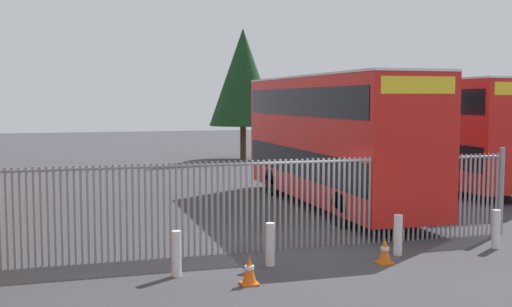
% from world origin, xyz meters
% --- Properties ---
extents(ground_plane, '(100.00, 100.00, 0.00)m').
position_xyz_m(ground_plane, '(0.00, 8.00, 0.00)').
color(ground_plane, '#3D3D42').
extents(palisade_fence, '(13.56, 0.14, 2.35)m').
position_xyz_m(palisade_fence, '(-1.01, 0.00, 1.18)').
color(palisade_fence, gray).
rests_on(palisade_fence, ground).
extents(double_decker_bus_near_gate, '(2.54, 10.81, 4.42)m').
position_xyz_m(double_decker_bus_near_gate, '(3.08, 5.34, 2.42)').
color(double_decker_bus_near_gate, red).
rests_on(double_decker_bus_near_gate, ground).
extents(double_decker_bus_behind_fence_left, '(2.54, 10.81, 4.42)m').
position_xyz_m(double_decker_bus_behind_fence_left, '(9.32, 9.14, 2.42)').
color(double_decker_bus_behind_fence_left, red).
rests_on(double_decker_bus_behind_fence_left, ground).
extents(bollard_near_left, '(0.20, 0.20, 0.95)m').
position_xyz_m(bollard_near_left, '(-3.38, -1.55, 0.47)').
color(bollard_near_left, silver).
rests_on(bollard_near_left, ground).
extents(bollard_center_front, '(0.20, 0.20, 0.95)m').
position_xyz_m(bollard_center_front, '(-1.27, -1.31, 0.47)').
color(bollard_center_front, silver).
rests_on(bollard_center_front, ground).
extents(bollard_near_right, '(0.20, 0.20, 0.95)m').
position_xyz_m(bollard_near_right, '(1.89, -1.26, 0.47)').
color(bollard_near_right, silver).
rests_on(bollard_near_right, ground).
extents(bollard_far_right, '(0.20, 0.20, 0.95)m').
position_xyz_m(bollard_far_right, '(4.52, -1.37, 0.47)').
color(bollard_far_right, silver).
rests_on(bollard_far_right, ground).
extents(traffic_cone_by_gate, '(0.34, 0.34, 0.59)m').
position_xyz_m(traffic_cone_by_gate, '(-2.10, -2.54, 0.29)').
color(traffic_cone_by_gate, orange).
rests_on(traffic_cone_by_gate, ground).
extents(traffic_cone_mid_forecourt, '(0.34, 0.34, 0.59)m').
position_xyz_m(traffic_cone_mid_forecourt, '(1.22, -1.88, 0.29)').
color(traffic_cone_mid_forecourt, orange).
rests_on(traffic_cone_mid_forecourt, ground).
extents(tree_tall_back, '(4.08, 4.08, 7.89)m').
position_xyz_m(tree_tall_back, '(4.77, 22.57, 4.96)').
color(tree_tall_back, '#4C3823').
rests_on(tree_tall_back, ground).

